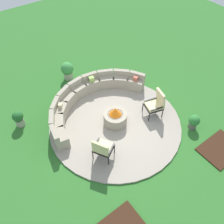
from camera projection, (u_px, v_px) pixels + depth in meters
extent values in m
plane|color=#2D6B28|center=(115.00, 123.00, 8.70)|extent=(24.00, 24.00, 0.00)
cylinder|color=#9E9384|center=(115.00, 123.00, 8.68)|extent=(4.87, 4.87, 0.06)
cube|color=#382114|center=(220.00, 149.00, 7.92)|extent=(1.43, 1.03, 0.04)
cylinder|color=#9E937F|center=(115.00, 118.00, 8.49)|extent=(0.86, 0.86, 0.46)
cylinder|color=black|center=(115.00, 114.00, 8.34)|extent=(0.56, 0.56, 0.06)
cone|color=orange|center=(115.00, 111.00, 8.21)|extent=(0.45, 0.45, 0.28)
cube|color=#9E937F|center=(135.00, 84.00, 9.75)|extent=(0.71, 0.79, 0.49)
cube|color=#9E937F|center=(137.00, 75.00, 9.57)|extent=(0.45, 0.65, 0.24)
cube|color=#9E937F|center=(121.00, 81.00, 9.87)|extent=(0.78, 0.78, 0.49)
cube|color=#9E937F|center=(121.00, 72.00, 9.69)|extent=(0.58, 0.57, 0.24)
cube|color=#9E937F|center=(106.00, 82.00, 9.85)|extent=(0.78, 0.69, 0.49)
cube|color=#9E937F|center=(105.00, 73.00, 9.68)|extent=(0.66, 0.43, 0.24)
cube|color=#9E937F|center=(91.00, 85.00, 9.71)|extent=(0.71, 0.54, 0.49)
cube|color=#9E937F|center=(89.00, 76.00, 9.53)|extent=(0.67, 0.25, 0.24)
cube|color=#9E937F|center=(78.00, 91.00, 9.45)|extent=(0.72, 0.55, 0.49)
cube|color=#9E937F|center=(75.00, 83.00, 9.25)|extent=(0.67, 0.26, 0.24)
cube|color=#9E937F|center=(68.00, 100.00, 9.10)|extent=(0.78, 0.70, 0.49)
cube|color=#9E937F|center=(63.00, 92.00, 8.88)|extent=(0.65, 0.44, 0.24)
cube|color=#9E937F|center=(61.00, 111.00, 8.70)|extent=(0.78, 0.78, 0.49)
cube|color=#9E937F|center=(55.00, 104.00, 8.44)|extent=(0.58, 0.57, 0.24)
cube|color=#9E937F|center=(58.00, 125.00, 8.27)|extent=(0.70, 0.79, 0.49)
cube|color=#9E937F|center=(52.00, 118.00, 7.98)|extent=(0.45, 0.65, 0.24)
cube|color=#9E937F|center=(61.00, 138.00, 7.86)|extent=(0.56, 0.72, 0.49)
cube|color=#9E937F|center=(55.00, 133.00, 7.54)|extent=(0.27, 0.67, 0.24)
cube|color=#BC5B47|center=(136.00, 79.00, 9.47)|extent=(0.21, 0.22, 0.17)
cube|color=beige|center=(60.00, 105.00, 8.45)|extent=(0.21, 0.21, 0.16)
cube|color=#93B756|center=(91.00, 79.00, 9.43)|extent=(0.24, 0.22, 0.20)
cylinder|color=black|center=(99.00, 144.00, 7.78)|extent=(0.04, 0.04, 0.38)
cylinder|color=black|center=(114.00, 149.00, 7.64)|extent=(0.04, 0.04, 0.38)
cylinder|color=black|center=(93.00, 155.00, 7.47)|extent=(0.04, 0.04, 0.38)
cylinder|color=black|center=(108.00, 161.00, 7.33)|extent=(0.04, 0.04, 0.38)
cube|color=black|center=(104.00, 148.00, 7.40)|extent=(0.76, 0.78, 0.05)
cube|color=beige|center=(104.00, 147.00, 7.35)|extent=(0.70, 0.71, 0.09)
cube|color=beige|center=(100.00, 149.00, 7.03)|extent=(0.37, 0.56, 0.59)
cube|color=black|center=(96.00, 143.00, 7.37)|extent=(0.42, 0.27, 0.04)
cube|color=black|center=(111.00, 149.00, 7.23)|extent=(0.42, 0.27, 0.04)
cylinder|color=black|center=(149.00, 117.00, 8.57)|extent=(0.04, 0.04, 0.38)
cylinder|color=black|center=(143.00, 107.00, 8.91)|extent=(0.04, 0.04, 0.38)
cylinder|color=black|center=(162.00, 114.00, 8.70)|extent=(0.04, 0.04, 0.38)
cylinder|color=black|center=(156.00, 104.00, 9.04)|extent=(0.04, 0.04, 0.38)
cube|color=black|center=(153.00, 106.00, 8.65)|extent=(0.73, 0.73, 0.05)
cube|color=beige|center=(153.00, 105.00, 8.60)|extent=(0.67, 0.67, 0.09)
cube|color=beige|center=(161.00, 98.00, 8.45)|extent=(0.30, 0.58, 0.67)
cube|color=black|center=(157.00, 109.00, 8.38)|extent=(0.50, 0.19, 0.04)
cube|color=black|center=(150.00, 99.00, 8.71)|extent=(0.50, 0.19, 0.04)
cylinder|color=#A89E8E|center=(20.00, 122.00, 8.55)|extent=(0.32, 0.32, 0.29)
sphere|color=#236028|center=(18.00, 116.00, 8.32)|extent=(0.40, 0.40, 0.40)
cylinder|color=#A89E8E|center=(68.00, 75.00, 10.38)|extent=(0.39, 0.39, 0.31)
sphere|color=#3D8E42|center=(67.00, 68.00, 10.11)|extent=(0.55, 0.55, 0.55)
sphere|color=#E55638|center=(68.00, 66.00, 10.06)|extent=(0.18, 0.18, 0.18)
cylinder|color=#605B56|center=(192.00, 125.00, 8.49)|extent=(0.29, 0.29, 0.23)
sphere|color=#2D7A33|center=(194.00, 120.00, 8.29)|extent=(0.40, 0.40, 0.40)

